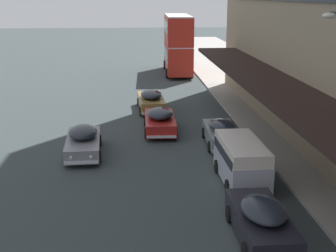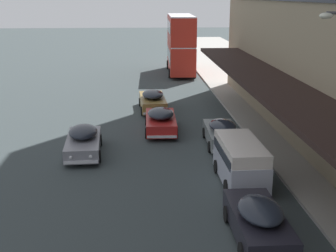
{
  "view_description": "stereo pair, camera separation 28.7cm",
  "coord_description": "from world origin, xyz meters",
  "px_view_note": "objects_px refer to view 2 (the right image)",
  "views": [
    {
      "loc": [
        -0.92,
        -3.84,
        8.39
      ],
      "look_at": [
        0.96,
        20.15,
        1.59
      ],
      "focal_mm": 50.0,
      "sensor_mm": 36.0,
      "label": 1
    },
    {
      "loc": [
        -0.63,
        -3.86,
        8.39
      ],
      "look_at": [
        0.96,
        20.15,
        1.59
      ],
      "focal_mm": 50.0,
      "sensor_mm": 36.0,
      "label": 2
    }
  ],
  "objects_px": {
    "sedan_oncoming_front": "(258,220)",
    "sedan_second_near": "(83,141)",
    "sedan_trailing_mid": "(222,133)",
    "vw_van": "(240,159)",
    "sedan_trailing_near": "(161,120)",
    "transit_bus_kerbside_front": "(181,42)",
    "sedan_second_mid": "(153,100)"
  },
  "relations": [
    {
      "from": "sedan_trailing_mid",
      "to": "vw_van",
      "type": "height_order",
      "value": "vw_van"
    },
    {
      "from": "sedan_trailing_mid",
      "to": "sedan_second_mid",
      "type": "height_order",
      "value": "sedan_second_mid"
    },
    {
      "from": "sedan_second_mid",
      "to": "sedan_second_near",
      "type": "xyz_separation_m",
      "value": [
        -4.09,
        -9.57,
        -0.03
      ]
    },
    {
      "from": "transit_bus_kerbside_front",
      "to": "sedan_second_near",
      "type": "height_order",
      "value": "transit_bus_kerbside_front"
    },
    {
      "from": "transit_bus_kerbside_front",
      "to": "sedan_trailing_mid",
      "type": "relative_size",
      "value": 2.08
    },
    {
      "from": "sedan_second_near",
      "to": "vw_van",
      "type": "height_order",
      "value": "vw_van"
    },
    {
      "from": "sedan_trailing_mid",
      "to": "vw_van",
      "type": "xyz_separation_m",
      "value": [
        -0.14,
        -5.42,
        0.35
      ]
    },
    {
      "from": "sedan_oncoming_front",
      "to": "sedan_trailing_near",
      "type": "bearing_deg",
      "value": 101.22
    },
    {
      "from": "vw_van",
      "to": "sedan_oncoming_front",
      "type": "bearing_deg",
      "value": -95.26
    },
    {
      "from": "transit_bus_kerbside_front",
      "to": "sedan_second_mid",
      "type": "xyz_separation_m",
      "value": [
        -3.64,
        -16.85,
        -2.6
      ]
    },
    {
      "from": "sedan_trailing_mid",
      "to": "sedan_second_near",
      "type": "distance_m",
      "value": 7.84
    },
    {
      "from": "sedan_second_mid",
      "to": "sedan_second_near",
      "type": "bearing_deg",
      "value": -113.16
    },
    {
      "from": "sedan_oncoming_front",
      "to": "vw_van",
      "type": "distance_m",
      "value": 5.42
    },
    {
      "from": "sedan_trailing_mid",
      "to": "sedan_second_near",
      "type": "xyz_separation_m",
      "value": [
        -7.77,
        -1.02,
        0.0
      ]
    },
    {
      "from": "sedan_trailing_mid",
      "to": "sedan_trailing_near",
      "type": "relative_size",
      "value": 0.93
    },
    {
      "from": "transit_bus_kerbside_front",
      "to": "sedan_second_mid",
      "type": "relative_size",
      "value": 1.95
    },
    {
      "from": "transit_bus_kerbside_front",
      "to": "sedan_second_near",
      "type": "bearing_deg",
      "value": -106.33
    },
    {
      "from": "sedan_second_near",
      "to": "vw_van",
      "type": "relative_size",
      "value": 1.06
    },
    {
      "from": "sedan_oncoming_front",
      "to": "sedan_second_near",
      "type": "bearing_deg",
      "value": 126.07
    },
    {
      "from": "sedan_trailing_near",
      "to": "vw_van",
      "type": "relative_size",
      "value": 1.08
    },
    {
      "from": "sedan_second_mid",
      "to": "vw_van",
      "type": "xyz_separation_m",
      "value": [
        3.54,
        -13.97,
        0.32
      ]
    },
    {
      "from": "sedan_oncoming_front",
      "to": "transit_bus_kerbside_front",
      "type": "bearing_deg",
      "value": 89.04
    },
    {
      "from": "sedan_trailing_mid",
      "to": "sedan_second_near",
      "type": "height_order",
      "value": "sedan_second_near"
    },
    {
      "from": "sedan_second_mid",
      "to": "sedan_second_near",
      "type": "relative_size",
      "value": 1.02
    },
    {
      "from": "sedan_second_near",
      "to": "vw_van",
      "type": "distance_m",
      "value": 8.82
    },
    {
      "from": "sedan_trailing_mid",
      "to": "sedan_oncoming_front",
      "type": "xyz_separation_m",
      "value": [
        -0.64,
        -10.81,
        0.01
      ]
    },
    {
      "from": "sedan_trailing_near",
      "to": "sedan_second_mid",
      "type": "xyz_separation_m",
      "value": [
        -0.31,
        5.6,
        0.01
      ]
    },
    {
      "from": "transit_bus_kerbside_front",
      "to": "sedan_trailing_near",
      "type": "distance_m",
      "value": 22.84
    },
    {
      "from": "sedan_second_near",
      "to": "vw_van",
      "type": "xyz_separation_m",
      "value": [
        7.63,
        -4.41,
        0.35
      ]
    },
    {
      "from": "sedan_oncoming_front",
      "to": "sedan_second_mid",
      "type": "distance_m",
      "value": 19.59
    },
    {
      "from": "sedan_second_near",
      "to": "sedan_trailing_mid",
      "type": "bearing_deg",
      "value": 7.44
    },
    {
      "from": "sedan_trailing_mid",
      "to": "sedan_trailing_near",
      "type": "height_order",
      "value": "sedan_trailing_near"
    }
  ]
}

